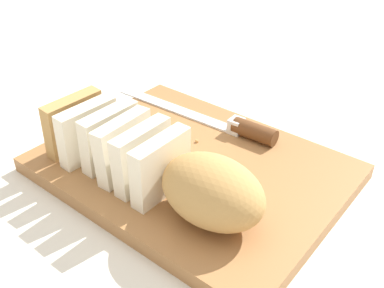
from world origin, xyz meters
TOP-DOWN VIEW (x-y plane):
  - ground_plane at (0.00, 0.00)m, footprint 3.00×3.00m
  - cutting_board at (0.00, 0.00)m, footprint 0.42×0.32m
  - bread_loaf at (-0.01, 0.07)m, footprint 0.32×0.11m
  - bread_knife at (0.00, -0.10)m, footprint 0.31×0.05m
  - crumb_near_knife at (0.00, 0.03)m, footprint 0.00×0.00m
  - crumb_near_loaf at (0.03, -0.04)m, footprint 0.00×0.00m

SIDE VIEW (x-z plane):
  - ground_plane at x=0.00m, z-range 0.00..0.00m
  - cutting_board at x=0.00m, z-range 0.00..0.02m
  - crumb_near_loaf at x=0.03m, z-range 0.02..0.03m
  - crumb_near_knife at x=0.00m, z-range 0.02..0.03m
  - bread_knife at x=0.00m, z-range 0.02..0.05m
  - bread_loaf at x=-0.01m, z-range 0.02..0.10m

